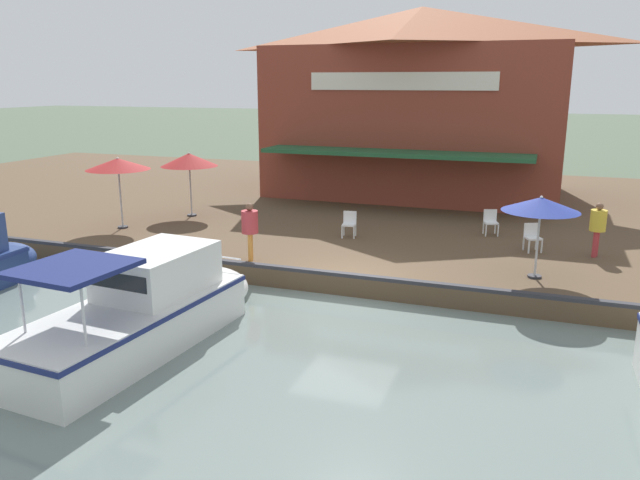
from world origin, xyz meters
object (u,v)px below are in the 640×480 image
Objects in this scene: patio_umbrella_near_quay_edge at (541,204)px; person_at_quay_edge at (598,223)px; patio_umbrella_back_row at (118,164)px; person_mid_patio at (250,225)px; patio_umbrella_by_entrance at (189,160)px; tree_behind_restaurant at (441,81)px; cafe_chair_under_first_umbrella at (491,221)px; cafe_chair_mid_patio at (532,236)px; waterfront_restaurant at (419,101)px; cafe_chair_back_row_seat at (349,223)px; motorboat_outer_channel at (151,307)px.

patio_umbrella_near_quay_edge is 3.34m from person_at_quay_edge.
patio_umbrella_back_row is 6.63m from person_mid_patio.
person_mid_patio is 1.05× the size of person_at_quay_edge.
tree_behind_restaurant is at bearing 146.87° from patio_umbrella_by_entrance.
person_mid_patio is at bearing -47.85° from cafe_chair_under_first_umbrella.
cafe_chair_mid_patio is 14.16m from tree_behind_restaurant.
cafe_chair_under_first_umbrella is (7.58, 4.10, -3.72)m from waterfront_restaurant.
patio_umbrella_back_row reaches higher than patio_umbrella_by_entrance.
patio_umbrella_by_entrance is 1.45× the size of person_mid_patio.
person_at_quay_edge is at bearing 89.05° from cafe_chair_mid_patio.
cafe_chair_back_row_seat is (1.11, 6.74, -1.70)m from patio_umbrella_by_entrance.
patio_umbrella_back_row is 8.30m from cafe_chair_back_row_seat.
motorboat_outer_channel is 21.81m from tree_behind_restaurant.
motorboat_outer_channel is at bearing 26.60° from patio_umbrella_by_entrance.
waterfront_restaurant is 10.20m from cafe_chair_back_row_seat.
person_at_quay_edge reaches higher than cafe_chair_mid_patio.
cafe_chair_under_first_umbrella is 3.68m from person_at_quay_edge.
motorboat_outer_channel is (5.91, -7.89, -1.75)m from patio_umbrella_near_quay_edge.
cafe_chair_back_row_seat is 0.12× the size of tree_behind_restaurant.
waterfront_restaurant is at bearing 178.13° from cafe_chair_back_row_seat.
cafe_chair_under_first_umbrella is 0.50× the size of person_mid_patio.
person_mid_patio is at bearing -26.05° from cafe_chair_back_row_seat.
motorboat_outer_channel reaches higher than person_at_quay_edge.
person_mid_patio is 0.24× the size of motorboat_outer_channel.
cafe_chair_under_first_umbrella is 0.12× the size of motorboat_outer_channel.
cafe_chair_under_first_umbrella is at bearing 105.52° from patio_umbrella_back_row.
tree_behind_restaurant reaches higher than patio_umbrella_by_entrance.
tree_behind_restaurant is at bearing -161.00° from cafe_chair_under_first_umbrella.
patio_umbrella_by_entrance is 6.99m from person_mid_patio.
tree_behind_restaurant is (-3.07, 0.43, 0.88)m from waterfront_restaurant.
person_at_quay_edge is at bearing 112.35° from person_mid_patio.
cafe_chair_mid_patio is 0.12× the size of tree_behind_restaurant.
tree_behind_restaurant is (-15.19, -5.23, 3.10)m from patio_umbrella_near_quay_edge.
cafe_chair_mid_patio is 1.87m from person_at_quay_edge.
motorboat_outer_channel is 0.99× the size of tree_behind_restaurant.
cafe_chair_back_row_seat is 1.00× the size of cafe_chair_mid_patio.
cafe_chair_back_row_seat is at bearing 167.36° from motorboat_outer_channel.
person_at_quay_edge is (-2.76, 1.61, -0.96)m from patio_umbrella_near_quay_edge.
waterfront_restaurant is 15.59× the size of cafe_chair_back_row_seat.
patio_umbrella_near_quay_edge is 16.36m from tree_behind_restaurant.
motorboat_outer_channel is at bearing -31.21° from cafe_chair_under_first_umbrella.
waterfront_restaurant reaches higher than cafe_chair_back_row_seat.
cafe_chair_under_first_umbrella is 12.21m from motorboat_outer_channel.
patio_umbrella_near_quay_edge is at bearing 3.60° from cafe_chair_mid_patio.
tree_behind_restaurant is (-10.66, -3.67, 4.60)m from cafe_chair_under_first_umbrella.
patio_umbrella_near_quay_edge reaches higher than person_at_quay_edge.
patio_umbrella_back_row is at bearing -79.17° from cafe_chair_back_row_seat.
cafe_chair_back_row_seat is 5.81m from cafe_chair_mid_patio.
patio_umbrella_by_entrance reaches higher than cafe_chair_under_first_umbrella.
waterfront_restaurant is 15.59× the size of cafe_chair_mid_patio.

